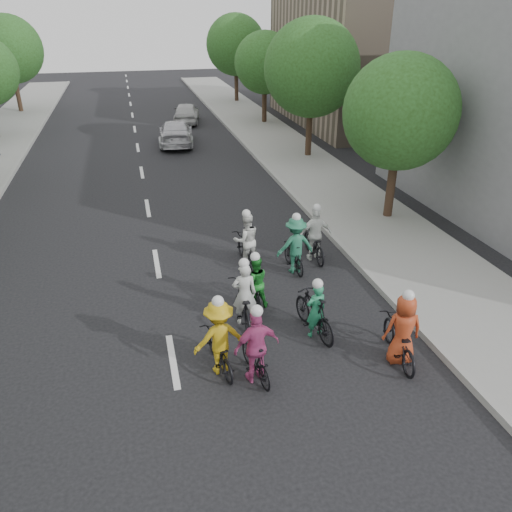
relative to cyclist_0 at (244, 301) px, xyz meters
name	(u,v)px	position (x,y,z in m)	size (l,w,h in m)	color
ground	(173,361)	(-1.95, -1.20, -0.60)	(120.00, 120.00, 0.00)	black
sidewalk_right	(333,190)	(6.05, 8.80, -0.52)	(4.00, 80.00, 0.15)	gray
curb_right	(291,194)	(4.10, 8.80, -0.51)	(0.18, 80.00, 0.18)	#999993
bldg_se	(369,61)	(14.05, 22.80, 3.40)	(10.00, 14.00, 8.00)	gray
tree_l_5	(9,49)	(-10.15, 31.80, 3.92)	(4.80, 4.80, 6.93)	black
tree_r_0	(400,113)	(6.85, 5.40, 3.37)	(4.00, 4.00, 5.97)	black
tree_r_1	(312,68)	(6.85, 14.40, 3.92)	(4.80, 4.80, 6.93)	black
tree_r_2	(265,63)	(6.85, 23.40, 3.37)	(4.00, 4.00, 5.97)	black
tree_r_3	(236,45)	(6.85, 32.40, 3.92)	(4.80, 4.80, 6.93)	black
cyclist_0	(244,301)	(0.00, 0.00, 0.00)	(0.85, 1.98, 1.83)	black
cyclist_1	(255,285)	(0.45, 0.67, 0.01)	(0.72, 1.53, 1.61)	black
cyclist_2	(219,343)	(-0.95, -1.73, 0.11)	(1.22, 1.77, 1.91)	black
cyclist_3	(256,352)	(-0.24, -2.22, 0.10)	(1.07, 1.55, 1.88)	black
cyclist_4	(401,336)	(3.05, -2.40, 0.05)	(0.92, 1.97, 1.87)	black
cyclist_5	(315,313)	(1.54, -0.96, 0.00)	(0.82, 1.92, 1.58)	black
cyclist_6	(246,245)	(0.79, 3.09, 0.06)	(0.86, 1.82, 1.84)	black
cyclist_7	(295,248)	(2.10, 2.27, 0.16)	(1.18, 1.54, 1.91)	black
cyclist_8	(314,240)	(2.98, 2.95, 0.05)	(1.02, 1.93, 1.88)	black
follow_car_lead	(176,133)	(0.31, 19.04, 0.09)	(1.93, 4.75, 1.38)	silver
follow_car_trail	(186,113)	(1.67, 25.00, 0.09)	(1.63, 4.06, 1.38)	silver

